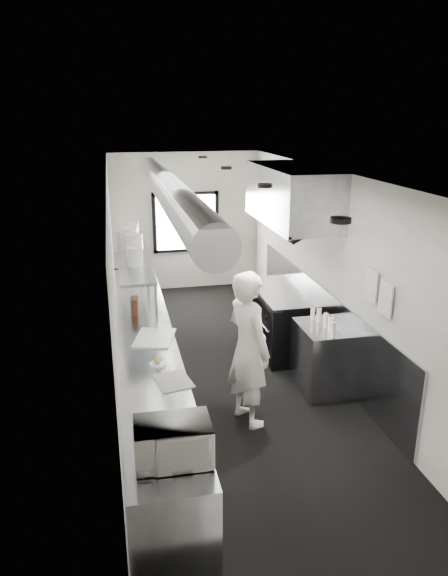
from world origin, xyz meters
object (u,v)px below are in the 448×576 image
squeeze_bottle_a (333,329)px  squeeze_bottle_b (330,325)px  plate_stack_d (132,234)px  squeeze_bottle_d (319,315)px  squeeze_bottle_c (326,321)px  range (283,319)px  plate_stack_c (130,239)px  exhaust_hood (291,195)px  deli_tub_b (140,429)px  far_work_table (133,281)px  small_plate (158,364)px  pass_shelf (134,256)px  knife_block (135,306)px  cutting_board (154,338)px  microwave (173,442)px  squeeze_bottle_e (313,314)px  plate_stack_b (134,245)px  deli_tub_a (148,436)px  bottle_station (324,358)px  prep_counter (147,368)px  plate_stack_a (135,256)px  line_cook (248,349)px

squeeze_bottle_a → squeeze_bottle_b: size_ratio=1.01×
plate_stack_d → squeeze_bottle_d: (2.31, -2.08, -0.75)m
squeeze_bottle_c → squeeze_bottle_a: bearing=-94.8°
range → plate_stack_c: (-2.27, 0.52, 1.27)m
exhaust_hood → deli_tub_b: bearing=-126.2°
far_work_table → small_plate: (0.08, -4.54, 0.46)m
pass_shelf → plate_stack_c: bearing=100.0°
knife_block → range: bearing=16.4°
exhaust_hood → cutting_board: 2.93m
squeeze_bottle_a → plate_stack_c: bearing=136.3°
microwave → squeeze_bottle_e: size_ratio=3.18×
plate_stack_b → plate_stack_c: bearing=97.0°
range → plate_stack_d: 2.70m
plate_stack_b → squeeze_bottle_a: bearing=-39.1°
cutting_board → deli_tub_a: bearing=-96.2°
deli_tub_b → microwave: bearing=-60.7°
cutting_board → squeeze_bottle_c: 2.19m
cutting_board → squeeze_bottle_e: squeeze_bottle_e is taller
bottle_station → deli_tub_b: size_ratio=6.64×
exhaust_hood → deli_tub_b: (-2.44, -3.33, -1.44)m
range → microwave: size_ratio=2.87×
squeeze_bottle_a → pass_shelf: bearing=138.7°
pass_shelf → knife_block: 0.88m
prep_counter → pass_shelf: 1.85m
prep_counter → plate_stack_a: plate_stack_a is taller
pass_shelf → line_cook: bearing=-62.2°
prep_counter → deli_tub_b: (-0.19, -2.13, 0.50)m
range → plate_stack_b: (-2.22, 0.14, 1.26)m
squeeze_bottle_a → squeeze_bottle_e: (-0.04, 0.58, -0.01)m
range → far_work_table: range is taller
microwave → cutting_board: size_ratio=0.94×
far_work_table → plate_stack_d: (-0.04, -1.64, 1.29)m
bottle_station → plate_stack_b: plate_stack_b is taller
deli_tub_a → plate_stack_c: plate_stack_c is taller
far_work_table → deli_tub_b: size_ratio=8.86×
plate_stack_c → squeeze_bottle_e: 2.93m
exhaust_hood → cutting_board: (-2.15, -1.33, -1.48)m
prep_counter → squeeze_bottle_d: squeeze_bottle_d is taller
bottle_station → cutting_board: (-2.20, 0.07, 0.46)m
deli_tub_a → knife_block: size_ratio=0.63×
squeeze_bottle_a → small_plate: bearing=-171.7°
plate_stack_d → squeeze_bottle_a: plate_stack_d is taller
deli_tub_a → deli_tub_b: size_ratio=1.04×
pass_shelf → cutting_board: size_ratio=5.07×
prep_counter → line_cook: bearing=-32.6°
bottle_station → squeeze_bottle_a: 0.64m
line_cook → plate_stack_b: 2.50m
prep_counter → plate_stack_d: 2.43m
prep_counter → plate_stack_d: size_ratio=17.59×
range → deli_tub_b: 4.12m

